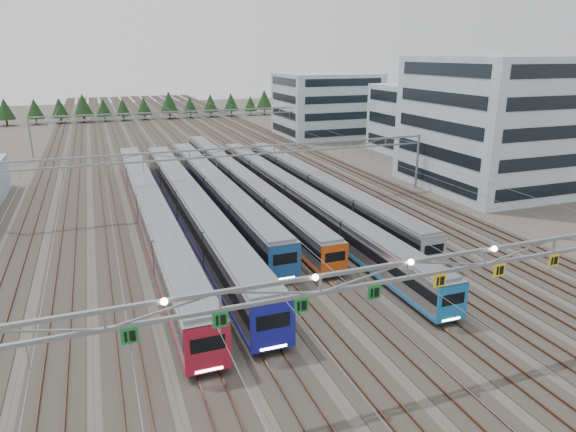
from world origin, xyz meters
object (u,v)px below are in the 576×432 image
object	(u,v)px
gantry_far	(178,119)
depot_bldg_mid	(417,119)
train_c	(215,190)
train_e	(295,196)
depot_bldg_north	(327,105)
train_f	(317,186)
gantry_mid	(233,159)
train_a	(150,209)
gantry_near	(408,274)
train_d	(238,180)
depot_bldg_south	(490,124)
train_b	(190,205)

from	to	relation	value
gantry_far	depot_bldg_mid	distance (m)	48.90
train_c	depot_bldg_mid	world-z (taller)	depot_bldg_mid
train_e	depot_bldg_north	bearing A→B (deg)	61.78
train_f	gantry_mid	size ratio (longest dim) A/B	0.93
train_a	train_c	size ratio (longest dim) A/B	1.19
train_a	depot_bldg_mid	world-z (taller)	depot_bldg_mid
train_c	train_a	bearing A→B (deg)	-147.46
train_a	train_e	bearing A→B (deg)	-0.03
gantry_near	train_c	bearing A→B (deg)	93.05
train_a	train_d	bearing A→B (deg)	38.40
gantry_mid	depot_bldg_south	size ratio (longest dim) A/B	2.56
gantry_near	depot_bldg_north	distance (m)	98.36
train_b	gantry_mid	xyz separation A→B (m)	(6.75, 5.35, 4.08)
train_e	depot_bldg_north	world-z (taller)	depot_bldg_north
train_a	depot_bldg_mid	xyz separation A→B (m)	(55.81, 29.35, 4.50)
train_d	depot_bldg_south	xyz separation A→B (m)	(35.53, -9.35, 7.52)
train_c	depot_bldg_north	xyz separation A→B (m)	(38.87, 49.89, 5.18)
train_b	gantry_mid	bearing A→B (deg)	38.43
gantry_mid	train_c	bearing A→B (deg)	150.69
train_d	depot_bldg_mid	bearing A→B (deg)	23.79
train_a	gantry_far	bearing A→B (deg)	77.19
train_b	depot_bldg_mid	size ratio (longest dim) A/B	3.75
train_b	gantry_near	world-z (taller)	gantry_near
gantry_mid	train_d	bearing A→B (deg)	70.12
train_f	depot_bldg_mid	distance (m)	42.65
depot_bldg_north	depot_bldg_south	bearing A→B (deg)	-88.77
train_f	depot_bldg_mid	world-z (taller)	depot_bldg_mid
gantry_far	gantry_near	bearing A→B (deg)	-90.03
train_d	train_f	world-z (taller)	train_f
depot_bldg_south	depot_bldg_mid	world-z (taller)	depot_bldg_south
train_b	depot_bldg_mid	world-z (taller)	depot_bldg_mid
train_d	train_a	bearing A→B (deg)	-141.60
train_b	train_d	size ratio (longest dim) A/B	0.94
train_c	gantry_far	bearing A→B (deg)	87.06
train_d	gantry_far	world-z (taller)	gantry_far
train_c	gantry_far	size ratio (longest dim) A/B	0.95
train_d	train_e	distance (m)	11.62
gantry_mid	gantry_far	size ratio (longest dim) A/B	1.00
gantry_mid	train_f	bearing A→B (deg)	-6.88
train_f	gantry_far	distance (m)	47.90
train_c	depot_bldg_north	distance (m)	63.46
depot_bldg_mid	depot_bldg_north	world-z (taller)	depot_bldg_north
gantry_near	train_f	bearing A→B (deg)	73.75
train_e	train_c	bearing A→B (deg)	147.42
train_b	train_f	world-z (taller)	train_b
depot_bldg_north	gantry_mid	bearing A→B (deg)	-125.59
depot_bldg_south	train_c	bearing A→B (deg)	173.74
gantry_near	depot_bldg_north	size ratio (longest dim) A/B	2.56
train_b	train_f	size ratio (longest dim) A/B	1.14
depot_bldg_north	train_e	bearing A→B (deg)	-118.22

